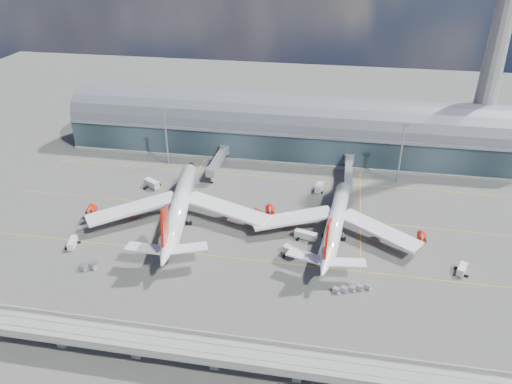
% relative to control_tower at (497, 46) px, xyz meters
% --- Properties ---
extents(ground, '(500.00, 500.00, 0.00)m').
position_rel_control_tower_xyz_m(ground, '(-85.00, -83.00, -51.64)').
color(ground, '#474744').
rests_on(ground, ground).
extents(taxi_lines, '(200.00, 80.12, 0.01)m').
position_rel_control_tower_xyz_m(taxi_lines, '(-85.00, -60.89, -51.63)').
color(taxi_lines, gold).
rests_on(taxi_lines, ground).
extents(terminal, '(200.00, 30.00, 28.00)m').
position_rel_control_tower_xyz_m(terminal, '(-85.00, -5.01, -40.30)').
color(terminal, '#1F2D35').
rests_on(terminal, ground).
extents(control_tower, '(19.00, 19.00, 103.00)m').
position_rel_control_tower_xyz_m(control_tower, '(0.00, 0.00, 0.00)').
color(control_tower, gray).
rests_on(control_tower, ground).
extents(guideway, '(220.00, 8.50, 7.20)m').
position_rel_control_tower_xyz_m(guideway, '(-85.00, -138.00, -46.34)').
color(guideway, gray).
rests_on(guideway, ground).
extents(floodlight_mast_left, '(3.00, 0.70, 25.70)m').
position_rel_control_tower_xyz_m(floodlight_mast_left, '(-135.00, -28.00, -38.00)').
color(floodlight_mast_left, gray).
rests_on(floodlight_mast_left, ground).
extents(floodlight_mast_right, '(3.00, 0.70, 25.70)m').
position_rel_control_tower_xyz_m(floodlight_mast_right, '(-35.00, -28.00, -38.00)').
color(floodlight_mast_right, gray).
rests_on(floodlight_mast_right, ground).
extents(airliner_left, '(67.94, 71.52, 21.86)m').
position_rel_control_tower_xyz_m(airliner_left, '(-114.24, -74.89, -45.39)').
color(airliner_left, white).
rests_on(airliner_left, ground).
extents(airliner_right, '(60.52, 63.27, 20.06)m').
position_rel_control_tower_xyz_m(airliner_right, '(-58.97, -73.86, -46.43)').
color(airliner_right, white).
rests_on(airliner_right, ground).
extents(jet_bridge_left, '(4.40, 28.00, 7.25)m').
position_rel_control_tower_xyz_m(jet_bridge_left, '(-111.16, -29.88, -46.46)').
color(jet_bridge_left, gray).
rests_on(jet_bridge_left, ground).
extents(jet_bridge_right, '(4.40, 32.00, 7.25)m').
position_rel_control_tower_xyz_m(jet_bridge_right, '(-55.34, -31.82, -46.46)').
color(jet_bridge_right, gray).
rests_on(jet_bridge_right, ground).
extents(service_truck_0, '(3.53, 6.53, 2.57)m').
position_rel_control_tower_xyz_m(service_truck_0, '(-144.80, -96.25, -50.31)').
color(service_truck_0, silver).
rests_on(service_truck_0, ground).
extents(service_truck_1, '(5.66, 4.55, 2.99)m').
position_rel_control_tower_xyz_m(service_truck_1, '(-72.51, -88.07, -50.13)').
color(service_truck_1, silver).
rests_on(service_truck_1, ground).
extents(service_truck_2, '(8.02, 4.11, 2.79)m').
position_rel_control_tower_xyz_m(service_truck_2, '(-68.57, -77.80, -50.18)').
color(service_truck_2, silver).
rests_on(service_truck_2, ground).
extents(service_truck_3, '(4.06, 5.89, 2.66)m').
position_rel_control_tower_xyz_m(service_truck_3, '(-19.44, -88.12, -50.28)').
color(service_truck_3, silver).
rests_on(service_truck_3, ground).
extents(service_truck_4, '(3.35, 5.72, 3.13)m').
position_rel_control_tower_xyz_m(service_truck_4, '(-66.51, -42.04, -50.06)').
color(service_truck_4, silver).
rests_on(service_truck_4, ground).
extents(service_truck_5, '(7.21, 5.82, 3.31)m').
position_rel_control_tower_xyz_m(service_truck_5, '(-133.99, -51.13, -49.94)').
color(service_truck_5, silver).
rests_on(service_truck_5, ground).
extents(cargo_train_0, '(5.83, 3.71, 1.89)m').
position_rel_control_tower_xyz_m(cargo_train_0, '(-133.67, -107.04, -50.65)').
color(cargo_train_0, gray).
rests_on(cargo_train_0, ground).
extents(cargo_train_1, '(11.67, 5.59, 1.58)m').
position_rel_control_tower_xyz_m(cargo_train_1, '(-52.62, -102.77, -50.81)').
color(cargo_train_1, gray).
rests_on(cargo_train_1, ground).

